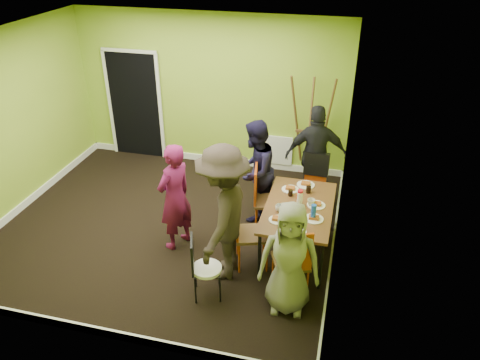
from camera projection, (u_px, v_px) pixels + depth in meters
The scene contains 28 objects.
ground at pixel (170, 225), 7.21m from camera, with size 5.00×5.00×0.00m, color black.
room_walls at pixel (164, 167), 6.77m from camera, with size 5.04×4.54×2.82m.
dining_table at pixel (299, 210), 6.32m from camera, with size 0.90×1.50×0.75m.
chair_left_far at pixel (263, 195), 6.87m from camera, with size 0.49×0.49×1.02m.
chair_left_near at pixel (246, 228), 6.13m from camera, with size 0.55×0.54×1.05m.
chair_back_end at pixel (316, 170), 7.37m from camera, with size 0.40×0.47×0.94m.
chair_front_end at pixel (293, 259), 5.59m from camera, with size 0.54×0.54×1.02m.
chair_bentwood at pixel (202, 265), 5.66m from camera, with size 0.43×0.42×0.85m.
easel at pixel (310, 130), 8.06m from camera, with size 0.77×0.72×1.92m.
plate_near_left at pixel (290, 189), 6.67m from camera, with size 0.25×0.25×0.01m, color white.
plate_near_right at pixel (277, 220), 6.00m from camera, with size 0.22×0.22×0.01m, color white.
plate_far_back at pixel (306, 185), 6.78m from camera, with size 0.26×0.26×0.01m, color white.
plate_far_front at pixel (296, 231), 5.78m from camera, with size 0.25×0.25×0.01m, color white.
plate_wall_back at pixel (316, 205), 6.31m from camera, with size 0.25×0.25×0.01m, color white.
plate_wall_front at pixel (314, 219), 6.02m from camera, with size 0.25×0.25×0.01m, color white.
thermos at pixel (300, 199), 6.26m from camera, with size 0.08×0.08×0.21m, color white.
blue_bottle at pixel (313, 212), 5.97m from camera, with size 0.07×0.07×0.22m, color blue.
orange_bottle at pixel (297, 196), 6.44m from camera, with size 0.04×0.04×0.07m, color #CE4D13.
glass_mid at pixel (290, 193), 6.51m from camera, with size 0.07×0.07×0.09m, color black.
glass_back at pixel (308, 190), 6.58m from camera, with size 0.07×0.07×0.10m, color black.
glass_front at pixel (298, 222), 5.88m from camera, with size 0.06×0.06×0.09m, color black.
cup_a at pixel (279, 208), 6.17m from camera, with size 0.11×0.11×0.09m, color white.
cup_b at pixel (311, 203), 6.28m from camera, with size 0.10×0.10×0.10m, color white.
person_standing at pixel (175, 197), 6.42m from camera, with size 0.58×0.38×1.58m, color #60103C.
person_left_far at pixel (255, 171), 7.06m from camera, with size 0.78×0.61×1.60m, color black.
person_left_near at pixel (223, 214), 5.81m from camera, with size 1.20×0.69×1.85m, color #2B231D.
person_back_end at pixel (316, 155), 7.46m from camera, with size 0.98×0.41×1.66m, color black.
person_front_end at pixel (289, 259), 5.35m from camera, with size 0.71×0.46×1.46m, color gray.
Camera 1 is at (2.51, -5.50, 4.14)m, focal length 35.00 mm.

